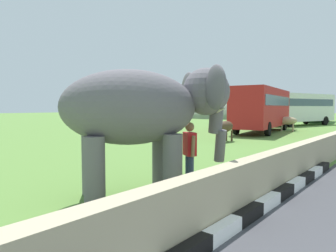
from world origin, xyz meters
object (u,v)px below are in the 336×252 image
(bus_teal, at_px, (318,107))
(bus_red, at_px, (263,107))
(cow_near, at_px, (225,127))
(cow_mid, at_px, (287,121))
(person_handler, at_px, (190,151))
(elephant, at_px, (146,110))
(bus_white, at_px, (299,107))

(bus_teal, bearing_deg, bus_red, -177.75)
(cow_near, xyz_separation_m, cow_mid, (10.25, -0.18, 0.00))
(bus_red, bearing_deg, bus_teal, 2.25)
(bus_red, relative_size, cow_near, 5.45)
(person_handler, height_order, cow_mid, person_handler)
(person_handler, xyz_separation_m, bus_red, (17.53, 5.33, 1.16))
(elephant, distance_m, cow_mid, 21.18)
(bus_red, xyz_separation_m, bus_teal, (20.89, 0.82, -0.00))
(person_handler, bearing_deg, bus_white, 11.32)
(elephant, relative_size, bus_white, 0.38)
(elephant, height_order, cow_near, elephant)
(bus_teal, bearing_deg, person_handler, -170.90)
(bus_red, bearing_deg, elephant, -165.25)
(elephant, bearing_deg, cow_near, 19.94)
(bus_red, bearing_deg, cow_near, -172.45)
(bus_red, height_order, cow_mid, bus_red)
(elephant, xyz_separation_m, bus_white, (29.95, 5.35, 0.11))
(bus_red, height_order, bus_white, same)
(elephant, height_order, person_handler, elephant)
(bus_red, relative_size, bus_teal, 1.18)
(bus_red, bearing_deg, bus_white, 2.22)
(bus_white, height_order, cow_mid, bus_white)
(person_handler, bearing_deg, elephant, 159.29)
(bus_white, bearing_deg, elephant, -169.88)
(bus_teal, height_order, cow_near, bus_teal)
(bus_white, xyz_separation_m, cow_near, (-19.36, -1.51, -1.21))
(bus_white, height_order, bus_teal, same)
(cow_near, bearing_deg, bus_red, 7.55)
(elephant, xyz_separation_m, person_handler, (1.12, -0.42, -1.05))
(elephant, relative_size, cow_mid, 2.06)
(elephant, distance_m, cow_near, 11.32)
(bus_teal, bearing_deg, cow_near, -176.26)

